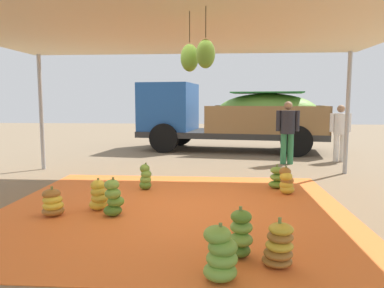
% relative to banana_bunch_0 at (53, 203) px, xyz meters
% --- Properties ---
extents(ground_plane, '(40.00, 40.00, 0.00)m').
position_rel_banana_bunch_0_xyz_m(ground_plane, '(1.80, 3.49, -0.20)').
color(ground_plane, '#7F6B51').
extents(tarp_orange, '(5.63, 5.20, 0.01)m').
position_rel_banana_bunch_0_xyz_m(tarp_orange, '(1.80, 0.49, -0.20)').
color(tarp_orange, orange).
rests_on(tarp_orange, ground).
extents(tent_canopy, '(8.00, 7.00, 2.98)m').
position_rel_banana_bunch_0_xyz_m(tent_canopy, '(1.80, 0.39, 2.69)').
color(tent_canopy, '#9EA0A5').
rests_on(tent_canopy, ground).
extents(banana_bunch_0, '(0.42, 0.42, 0.45)m').
position_rel_banana_bunch_0_xyz_m(banana_bunch_0, '(0.00, 0.00, 0.00)').
color(banana_bunch_0, '#996628').
rests_on(banana_bunch_0, tarp_orange).
extents(banana_bunch_1, '(0.38, 0.38, 0.52)m').
position_rel_banana_bunch_0_xyz_m(banana_bunch_1, '(0.60, 0.34, 0.04)').
color(banana_bunch_1, gold).
rests_on(banana_bunch_1, tarp_orange).
extents(banana_bunch_2, '(0.38, 0.39, 0.54)m').
position_rel_banana_bunch_0_xyz_m(banana_bunch_2, '(3.80, 1.63, 0.05)').
color(banana_bunch_2, gold).
rests_on(banana_bunch_2, tarp_orange).
extents(banana_bunch_3, '(0.45, 0.44, 0.57)m').
position_rel_banana_bunch_0_xyz_m(banana_bunch_3, '(2.55, -1.85, 0.06)').
color(banana_bunch_3, '#75A83D').
rests_on(banana_bunch_3, tarp_orange).
extents(banana_bunch_4, '(0.43, 0.43, 0.53)m').
position_rel_banana_bunch_0_xyz_m(banana_bunch_4, '(3.17, -1.52, 0.03)').
color(banana_bunch_4, '#996628').
rests_on(banana_bunch_4, tarp_orange).
extents(banana_bunch_5, '(0.40, 0.40, 0.48)m').
position_rel_banana_bunch_0_xyz_m(banana_bunch_5, '(3.70, 2.09, 0.01)').
color(banana_bunch_5, '#60932D').
rests_on(banana_bunch_5, tarp_orange).
extents(banana_bunch_6, '(0.38, 0.39, 0.60)m').
position_rel_banana_bunch_0_xyz_m(banana_bunch_6, '(0.93, 0.07, 0.07)').
color(banana_bunch_6, '#477523').
rests_on(banana_bunch_6, tarp_orange).
extents(banana_bunch_7, '(0.32, 0.32, 0.54)m').
position_rel_banana_bunch_0_xyz_m(banana_bunch_7, '(1.08, 1.77, 0.05)').
color(banana_bunch_7, '#518428').
rests_on(banana_bunch_7, tarp_orange).
extents(banana_bunch_8, '(0.37, 0.37, 0.58)m').
position_rel_banana_bunch_0_xyz_m(banana_bunch_8, '(2.77, -1.29, 0.06)').
color(banana_bunch_8, '#477523').
rests_on(banana_bunch_8, tarp_orange).
extents(cargo_truck_main, '(6.70, 3.27, 2.40)m').
position_rel_banana_bunch_0_xyz_m(cargo_truck_main, '(2.84, 7.90, 1.06)').
color(cargo_truck_main, '#2D2D2D').
rests_on(cargo_truck_main, ground).
extents(worker_0, '(0.60, 0.37, 1.65)m').
position_rel_banana_bunch_0_xyz_m(worker_0, '(6.03, 5.61, 0.76)').
color(worker_0, silver).
rests_on(worker_0, ground).
extents(worker_1, '(0.64, 0.39, 1.75)m').
position_rel_banana_bunch_0_xyz_m(worker_1, '(4.42, 5.06, 0.82)').
color(worker_1, '#337A4C').
rests_on(worker_1, ground).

